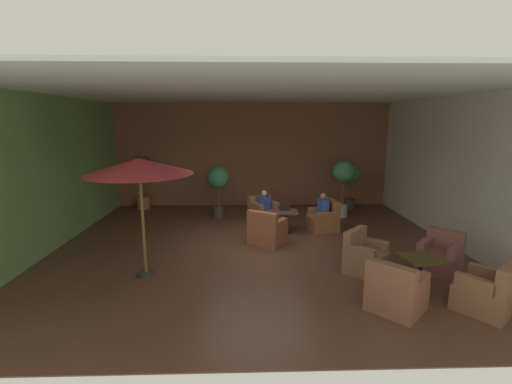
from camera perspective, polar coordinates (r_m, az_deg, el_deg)
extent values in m
cube|color=#543424|center=(8.95, 0.09, -8.77)|extent=(9.95, 9.00, 0.02)
cube|color=brown|center=(12.92, -0.55, 5.93)|extent=(9.95, 0.08, 3.68)
cube|color=#68944E|center=(9.68, -30.55, 2.48)|extent=(0.08, 9.00, 3.68)
cube|color=silver|center=(9.96, 29.81, 2.76)|extent=(0.08, 9.00, 3.68)
cube|color=silver|center=(8.43, 0.10, 15.73)|extent=(9.95, 9.00, 0.06)
cylinder|color=black|center=(10.08, 4.84, -6.35)|extent=(0.37, 0.37, 0.02)
cylinder|color=black|center=(10.00, 4.87, -4.85)|extent=(0.07, 0.07, 0.57)
cube|color=#533325|center=(9.92, 4.90, -3.16)|extent=(0.70, 0.70, 0.03)
cube|color=brown|center=(9.10, 1.90, -6.99)|extent=(1.08, 1.06, 0.41)
cube|color=brown|center=(8.73, 1.01, -4.74)|extent=(0.77, 0.57, 0.48)
cube|color=brown|center=(9.19, 0.24, -4.67)|extent=(0.44, 0.57, 0.24)
cube|color=brown|center=(8.90, 3.89, -5.25)|extent=(0.44, 0.57, 0.24)
cube|color=brown|center=(10.36, 10.64, -4.92)|extent=(0.86, 0.86, 0.40)
cube|color=brown|center=(10.35, 12.23, -2.52)|extent=(0.28, 0.77, 0.46)
cube|color=brown|center=(9.98, 11.13, -3.80)|extent=(0.59, 0.21, 0.19)
cube|color=brown|center=(10.55, 9.87, -2.93)|extent=(0.59, 0.21, 0.19)
cube|color=#925938|center=(10.85, 1.29, -3.92)|extent=(1.02, 1.02, 0.42)
cube|color=#925938|center=(10.98, 0.44, -1.54)|extent=(0.72, 0.53, 0.39)
cube|color=#925938|center=(10.90, 2.71, -2.06)|extent=(0.43, 0.56, 0.24)
cube|color=#925938|center=(10.57, 0.10, -2.48)|extent=(0.43, 0.56, 0.24)
cylinder|color=black|center=(7.52, 24.69, -13.80)|extent=(0.43, 0.43, 0.02)
cylinder|color=black|center=(7.41, 24.87, -11.86)|extent=(0.07, 0.07, 0.57)
cube|color=#453618|center=(7.30, 25.07, -9.66)|extent=(0.71, 0.71, 0.03)
cube|color=brown|center=(8.37, 27.37, -9.92)|extent=(1.04, 1.04, 0.44)
cube|color=brown|center=(8.50, 28.24, -6.67)|extent=(0.62, 0.64, 0.40)
cube|color=brown|center=(8.15, 29.43, -8.28)|extent=(0.53, 0.51, 0.20)
cube|color=brown|center=(8.31, 25.59, -7.57)|extent=(0.53, 0.51, 0.20)
cube|color=#8B5F45|center=(7.76, 17.31, -10.81)|extent=(1.03, 1.03, 0.43)
cube|color=#8B5F45|center=(7.72, 15.65, -7.36)|extent=(0.63, 0.65, 0.45)
cube|color=#8B5F45|center=(7.91, 18.66, -7.99)|extent=(0.49, 0.47, 0.22)
cube|color=#8B5F45|center=(7.37, 16.70, -9.30)|extent=(0.49, 0.47, 0.22)
cube|color=brown|center=(6.53, 21.64, -15.38)|extent=(1.11, 1.11, 0.46)
cube|color=brown|center=(6.08, 20.83, -12.72)|extent=(0.67, 0.68, 0.43)
cube|color=brown|center=(6.53, 19.35, -11.97)|extent=(0.53, 0.53, 0.20)
cube|color=brown|center=(6.33, 24.78, -13.20)|extent=(0.53, 0.53, 0.20)
cube|color=brown|center=(7.11, 32.69, -14.23)|extent=(1.05, 1.06, 0.44)
cube|color=brown|center=(6.88, 35.54, -11.35)|extent=(0.67, 0.58, 0.46)
cube|color=brown|center=(6.73, 31.86, -12.50)|extent=(0.47, 0.55, 0.22)
cube|color=brown|center=(7.27, 33.37, -10.95)|extent=(0.47, 0.55, 0.22)
cylinder|color=#2D2D2D|center=(7.70, -17.23, -12.39)|extent=(0.32, 0.32, 0.08)
cylinder|color=brown|center=(7.33, -17.75, -4.28)|extent=(0.06, 0.06, 2.33)
cone|color=#C1363C|center=(7.13, -18.26, 3.97)|extent=(2.04, 2.04, 0.31)
cylinder|color=#393333|center=(11.51, -6.01, -3.17)|extent=(0.36, 0.36, 0.38)
cylinder|color=brown|center=(11.40, -6.07, -0.73)|extent=(0.06, 0.06, 0.62)
sphere|color=#2C6843|center=(11.29, -6.13, 2.33)|extent=(0.72, 0.72, 0.72)
cylinder|color=#AD6B47|center=(13.23, -17.63, -1.61)|extent=(0.45, 0.45, 0.44)
cylinder|color=brown|center=(13.11, -17.78, 0.93)|extent=(0.06, 0.06, 0.75)
sphere|color=#2D6634|center=(13.01, -17.97, 3.91)|extent=(0.73, 0.73, 0.73)
cylinder|color=silver|center=(11.85, 13.55, -2.97)|extent=(0.37, 0.37, 0.40)
cylinder|color=brown|center=(11.72, 13.69, -0.10)|extent=(0.06, 0.06, 0.82)
sphere|color=#41844E|center=(11.61, 13.85, 3.27)|extent=(0.67, 0.67, 0.67)
cylinder|color=#343A33|center=(13.02, 14.82, -1.83)|extent=(0.37, 0.37, 0.36)
cylinder|color=brown|center=(12.92, 14.93, 0.26)|extent=(0.06, 0.06, 0.61)
sphere|color=#428842|center=(12.82, 15.07, 2.83)|extent=(0.67, 0.67, 0.67)
cube|color=#2B4CA2|center=(10.24, 10.73, -2.50)|extent=(0.27, 0.40, 0.50)
sphere|color=olive|center=(10.17, 10.80, -0.70)|extent=(0.18, 0.18, 0.18)
cube|color=#324297|center=(10.74, 1.30, -1.75)|extent=(0.42, 0.38, 0.42)
sphere|color=tan|center=(10.68, 1.31, -0.22)|extent=(0.19, 0.19, 0.19)
cylinder|color=white|center=(9.99, 5.11, -2.62)|extent=(0.08, 0.08, 0.11)
cube|color=#9EA0A5|center=(9.98, 4.57, -2.93)|extent=(0.31, 0.22, 0.01)
cube|color=black|center=(9.85, 4.64, -2.52)|extent=(0.31, 0.01, 0.19)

